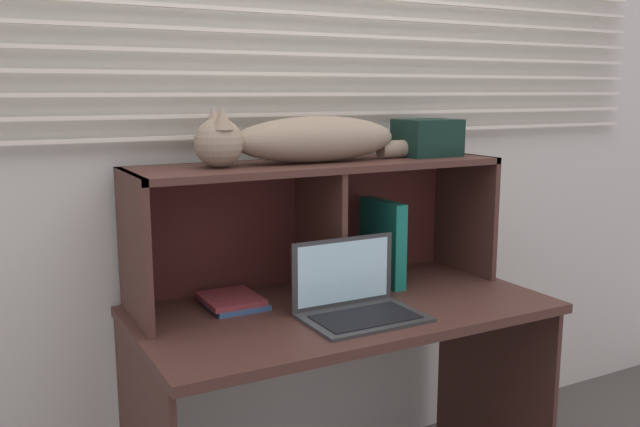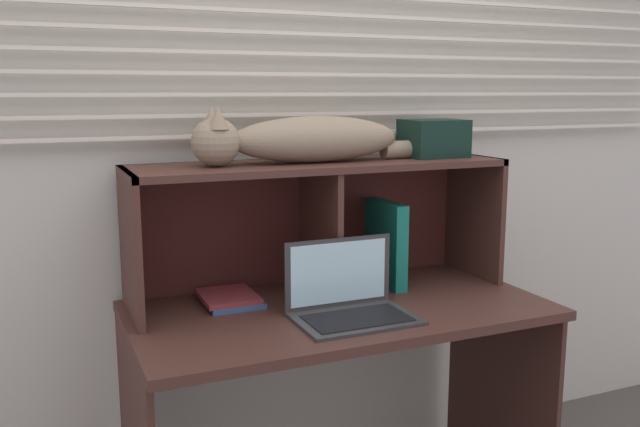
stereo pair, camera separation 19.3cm
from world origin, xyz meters
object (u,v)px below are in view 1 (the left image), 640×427
cat (304,140)px  book_stack (232,301)px  storage_box (427,138)px  laptop (356,301)px  binder_upright (382,242)px

cat → book_stack: (-0.25, 0.01, -0.50)m
book_stack → storage_box: bearing=-0.5°
cat → laptop: size_ratio=2.62×
laptop → storage_box: storage_box is taller
laptop → book_stack: size_ratio=1.74×
book_stack → cat: bearing=-1.4°
laptop → binder_upright: bearing=44.4°
laptop → storage_box: 0.69m
cat → storage_box: 0.49m
laptop → binder_upright: size_ratio=1.20×
cat → book_stack: 0.55m
cat → laptop: (0.04, -0.26, -0.47)m
cat → book_stack: size_ratio=4.55×
laptop → storage_box: size_ratio=1.73×
laptop → book_stack: (-0.29, 0.26, -0.03)m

